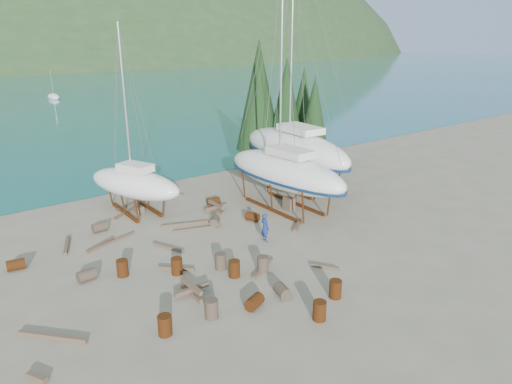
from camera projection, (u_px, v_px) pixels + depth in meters
ground at (257, 252)px, 25.86m from camera, size 600.00×600.00×0.00m
far_house_right at (30, 61)px, 185.03m from camera, size 6.60×5.60×5.60m
cypress_near_right at (286, 106)px, 40.25m from camera, size 3.60×3.60×10.00m
cypress_mid_right at (314, 118)px, 39.89m from camera, size 3.06×3.06×8.50m
cypress_back_left at (259, 96)px, 40.61m from camera, size 4.14×4.14×11.50m
cypress_far_right at (303, 109)px, 42.92m from camera, size 3.24×3.24×9.00m
moored_boat_mid at (54, 97)px, 91.63m from camera, size 2.00×5.00×6.05m
large_sailboat_near at (285, 171)px, 31.69m from camera, size 3.73×10.89×16.91m
large_sailboat_far at (295, 148)px, 36.37m from camera, size 4.40×12.48×19.38m
small_sailboat_shore at (134, 183)px, 31.28m from camera, size 5.19×8.16×12.48m
worker at (265, 228)px, 26.95m from camera, size 0.46×0.67×1.74m
drum_1 at (282, 291)px, 21.29m from camera, size 0.78×0.99×0.58m
drum_2 at (16, 265)px, 23.76m from camera, size 0.95×0.70×0.58m
drum_3 at (319, 311)px, 19.48m from camera, size 0.58×0.58×0.88m
drum_4 at (214, 201)px, 33.01m from camera, size 0.93×0.66×0.58m
drum_5 at (221, 261)px, 23.78m from camera, size 0.58×0.58×0.88m
drum_6 at (252, 217)px, 30.17m from camera, size 0.89×1.04×0.58m
drum_7 at (335, 289)px, 21.16m from camera, size 0.58×0.58×0.88m
drum_8 at (122, 268)px, 23.10m from camera, size 0.58×0.58×0.88m
drum_9 at (100, 227)px, 28.48m from camera, size 0.89×0.59×0.58m
drum_10 at (234, 269)px, 23.03m from camera, size 0.58×0.58×0.88m
drum_11 at (215, 221)px, 29.44m from camera, size 1.01×1.05×0.58m
drum_12 at (254, 302)px, 20.39m from camera, size 1.03×0.86×0.58m
drum_13 at (165, 325)px, 18.48m from camera, size 0.58×0.58×0.88m
drum_14 at (177, 266)px, 23.29m from camera, size 0.58×0.58×0.88m
drum_15 at (87, 275)px, 22.69m from camera, size 0.91×0.62×0.58m
drum_16 at (212, 309)px, 19.60m from camera, size 0.58×0.58×0.88m
drum_17 at (263, 264)px, 23.48m from camera, size 0.58×0.58×0.88m
timber_0 at (124, 213)px, 31.33m from camera, size 1.98×1.34×0.14m
timber_1 at (297, 225)px, 29.31m from camera, size 1.71×1.36×0.19m
timber_2 at (67, 245)px, 26.46m from camera, size 1.03×2.42×0.19m
timber_4 at (168, 247)px, 26.20m from camera, size 1.04×2.11×0.17m
timber_5 at (263, 268)px, 23.89m from camera, size 2.20×1.29×0.16m
timber_6 at (173, 194)px, 35.07m from camera, size 1.36×1.15×0.19m
timber_7 at (325, 267)px, 23.97m from camera, size 0.94×1.34×0.17m
timber_9 at (128, 205)px, 32.89m from camera, size 2.33×1.26×0.15m
timber_10 at (185, 224)px, 29.56m from camera, size 2.98×1.27×0.16m
timber_11 at (194, 229)px, 28.75m from camera, size 2.52×1.00×0.15m
timber_12 at (176, 268)px, 23.82m from camera, size 1.50×1.46×0.17m
timber_13 at (37, 378)px, 16.10m from camera, size 0.60×0.88×0.22m
timber_14 at (53, 337)px, 18.33m from camera, size 2.14×2.37×0.18m
timber_15 at (113, 241)px, 27.01m from camera, size 3.05×1.11×0.15m
timber_17 at (100, 245)px, 26.55m from camera, size 2.00×1.16×0.16m
timber_pile_fore at (192, 289)px, 21.39m from camera, size 1.80×1.80×0.60m
timber_pile_aft at (216, 207)px, 31.86m from camera, size 1.80×1.80×0.60m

